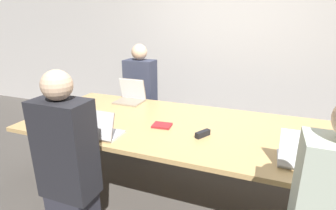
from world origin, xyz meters
TOP-DOWN VIEW (x-y plane):
  - ground_plane at (0.00, 0.00)m, footprint 24.00×24.00m
  - curtain_wall at (0.00, 1.89)m, footprint 12.00×0.06m
  - conference_table at (0.00, 0.00)m, footprint 3.31×1.29m
  - laptop_near_left at (-0.72, -0.50)m, footprint 0.34×0.25m
  - person_near_left at (-0.71, -0.91)m, footprint 0.40×0.24m
  - laptop_near_right at (0.86, -0.39)m, footprint 0.31×0.27m
  - laptop_far_left at (-0.95, 0.49)m, footprint 0.33×0.27m
  - person_far_left at (-1.02, 0.87)m, footprint 0.40×0.24m
  - stapler at (0.11, -0.18)m, footprint 0.11×0.15m
  - notebook at (-0.30, -0.10)m, footprint 0.19×0.15m

SIDE VIEW (x-z plane):
  - ground_plane at x=0.00m, z-range 0.00..0.00m
  - person_near_left at x=-0.71m, z-range -0.02..1.36m
  - person_far_left at x=-1.02m, z-range -0.02..1.36m
  - conference_table at x=0.00m, z-range 0.31..1.04m
  - notebook at x=-0.30m, z-range 0.73..0.75m
  - stapler at x=0.11m, z-range 0.73..0.78m
  - laptop_near_left at x=-0.72m, z-range 0.68..0.92m
  - laptop_near_right at x=0.86m, z-range 0.67..0.93m
  - laptop_far_left at x=-0.95m, z-range 0.67..0.95m
  - curtain_wall at x=0.00m, z-range 0.00..2.80m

